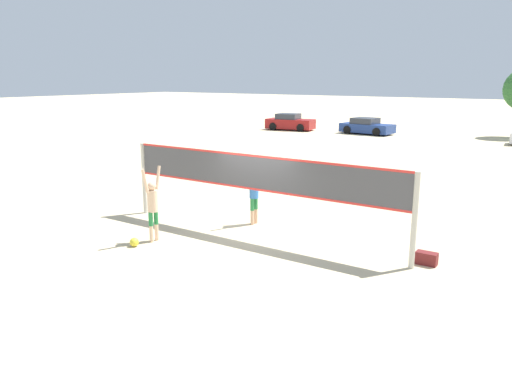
{
  "coord_description": "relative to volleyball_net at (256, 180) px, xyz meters",
  "views": [
    {
      "loc": [
        7.62,
        -11.34,
        4.45
      ],
      "look_at": [
        0.0,
        0.0,
        1.29
      ],
      "focal_mm": 35.0,
      "sensor_mm": 36.0,
      "label": 1
    }
  ],
  "objects": [
    {
      "name": "volleyball_net",
      "position": [
        0.0,
        0.0,
        0.0
      ],
      "size": [
        9.06,
        0.14,
        2.34
      ],
      "color": "beige",
      "rests_on": "ground_plane"
    },
    {
      "name": "parked_car_near",
      "position": [
        -13.84,
        25.81,
        -1.01
      ],
      "size": [
        4.22,
        2.26,
        1.39
      ],
      "rotation": [
        0.0,
        0.0,
        0.14
      ],
      "color": "maroon",
      "rests_on": "ground_plane"
    },
    {
      "name": "ground_plane",
      "position": [
        0.0,
        0.0,
        -1.64
      ],
      "size": [
        200.0,
        200.0,
        0.0
      ],
      "primitive_type": "plane",
      "color": "beige"
    },
    {
      "name": "volleyball",
      "position": [
        -2.2,
        -2.6,
        -1.52
      ],
      "size": [
        0.24,
        0.24,
        0.24
      ],
      "color": "yellow",
      "rests_on": "ground_plane"
    },
    {
      "name": "player_spiker",
      "position": [
        -2.08,
        -1.97,
        -0.55
      ],
      "size": [
        0.28,
        0.7,
        2.09
      ],
      "rotation": [
        0.0,
        0.0,
        1.57
      ],
      "color": "beige",
      "rests_on": "ground_plane"
    },
    {
      "name": "parked_car_far",
      "position": [
        -7.25,
        26.6,
        -1.07
      ],
      "size": [
        4.26,
        2.29,
        1.27
      ],
      "rotation": [
        0.0,
        0.0,
        -0.1
      ],
      "color": "navy",
      "rests_on": "ground_plane"
    },
    {
      "name": "player_blocker",
      "position": [
        -0.71,
        0.95,
        -0.58
      ],
      "size": [
        0.28,
        0.69,
        2.03
      ],
      "rotation": [
        0.0,
        0.0,
        -1.57
      ],
      "color": "tan",
      "rests_on": "ground_plane"
    },
    {
      "name": "gear_bag",
      "position": [
        4.69,
        0.44,
        -1.49
      ],
      "size": [
        0.5,
        0.27,
        0.31
      ],
      "color": "maroon",
      "rests_on": "ground_plane"
    }
  ]
}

